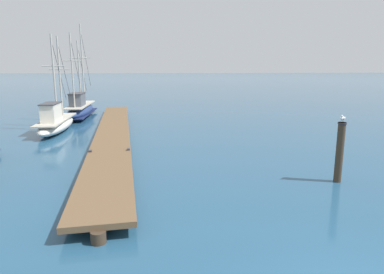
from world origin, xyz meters
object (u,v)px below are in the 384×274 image
at_px(fishing_boat_2, 56,122).
at_px(fishing_boat_0, 80,108).
at_px(perched_seagull, 343,118).
at_px(mooring_piling, 340,151).

bearing_deg(fishing_boat_2, fishing_boat_0, 88.80).
xyz_separation_m(fishing_boat_0, perched_seagull, (12.57, -17.03, 1.60)).
height_order(fishing_boat_0, mooring_piling, fishing_boat_0).
relative_size(fishing_boat_2, perched_seagull, 25.13).
bearing_deg(perched_seagull, fishing_boat_2, 139.90).
relative_size(mooring_piling, perched_seagull, 7.05).
bearing_deg(fishing_boat_0, mooring_piling, -53.59).
bearing_deg(perched_seagull, mooring_piling, -134.30).
xyz_separation_m(fishing_boat_2, mooring_piling, (12.70, -10.70, 0.49)).
height_order(mooring_piling, perched_seagull, perched_seagull).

